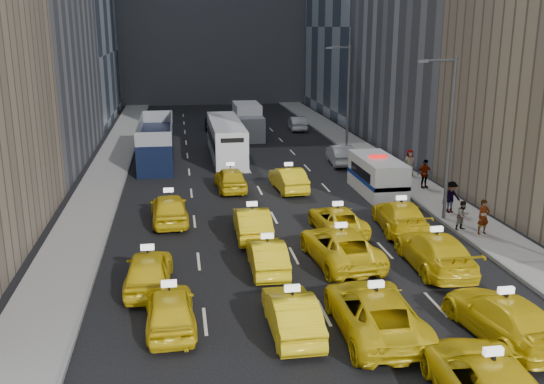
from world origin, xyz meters
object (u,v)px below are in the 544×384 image
at_px(nypd_van, 377,176).
at_px(pedestrian_0, 483,217).
at_px(box_truck, 248,121).
at_px(city_bus, 226,139).
at_px(taxi_2, 490,384).
at_px(double_decker, 156,142).

distance_m(nypd_van, pedestrian_0, 9.32).
bearing_deg(box_truck, pedestrian_0, -75.34).
bearing_deg(city_bus, taxi_2, -82.46).
xyz_separation_m(box_truck, pedestrian_0, (8.54, -30.65, -0.53)).
distance_m(double_decker, box_truck, 13.03).
height_order(box_truck, pedestrian_0, box_truck).
height_order(nypd_van, pedestrian_0, nypd_van).
relative_size(double_decker, pedestrian_0, 6.37).
height_order(city_bus, pedestrian_0, city_bus).
relative_size(taxi_2, nypd_van, 0.94).
distance_m(taxi_2, box_truck, 44.38).
xyz_separation_m(nypd_van, city_bus, (-8.73, 12.74, 0.34)).
height_order(nypd_van, double_decker, double_decker).
xyz_separation_m(taxi_2, double_decker, (-10.13, 34.48, 0.84)).
bearing_deg(taxi_2, nypd_van, -96.51).
relative_size(nypd_van, pedestrian_0, 3.37).
bearing_deg(pedestrian_0, city_bus, 109.50).
bearing_deg(nypd_van, taxi_2, -106.76).
relative_size(box_truck, pedestrian_0, 3.89).
height_order(city_bus, box_truck, box_truck).
bearing_deg(double_decker, box_truck, 41.66).
bearing_deg(taxi_2, box_truck, -83.85).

